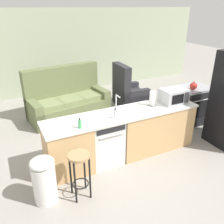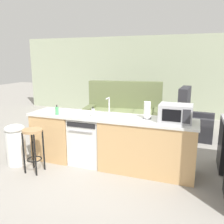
{
  "view_description": "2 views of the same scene",
  "coord_description": "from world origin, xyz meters",
  "px_view_note": "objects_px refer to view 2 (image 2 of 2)",
  "views": [
    {
      "loc": [
        -1.76,
        -3.38,
        2.66
      ],
      "look_at": [
        -0.03,
        0.13,
        0.89
      ],
      "focal_mm": 38.0,
      "sensor_mm": 36.0,
      "label": 1
    },
    {
      "loc": [
        1.53,
        -3.7,
        1.86
      ],
      "look_at": [
        0.1,
        0.27,
        0.91
      ],
      "focal_mm": 38.0,
      "sensor_mm": 36.0,
      "label": 2
    }
  ],
  "objects_px": {
    "soap_bottle": "(93,113)",
    "couch": "(124,114)",
    "microwave": "(176,113)",
    "paper_towel_roll": "(147,110)",
    "armchair": "(192,123)",
    "bar_stool": "(33,141)",
    "dish_soap_bottle": "(57,111)",
    "dishwasher": "(89,140)",
    "trash_bin": "(16,144)"
  },
  "relations": [
    {
      "from": "soap_bottle",
      "to": "couch",
      "type": "bearing_deg",
      "value": 94.33
    },
    {
      "from": "soap_bottle",
      "to": "microwave",
      "type": "bearing_deg",
      "value": 5.33
    },
    {
      "from": "paper_towel_roll",
      "to": "armchair",
      "type": "distance_m",
      "value": 2.32
    },
    {
      "from": "paper_towel_roll",
      "to": "couch",
      "type": "bearing_deg",
      "value": 115.84
    },
    {
      "from": "bar_stool",
      "to": "armchair",
      "type": "height_order",
      "value": "armchair"
    },
    {
      "from": "microwave",
      "to": "dish_soap_bottle",
      "type": "bearing_deg",
      "value": -174.12
    },
    {
      "from": "dish_soap_bottle",
      "to": "bar_stool",
      "type": "relative_size",
      "value": 0.24
    },
    {
      "from": "dishwasher",
      "to": "microwave",
      "type": "relative_size",
      "value": 1.68
    },
    {
      "from": "armchair",
      "to": "couch",
      "type": "bearing_deg",
      "value": 176.76
    },
    {
      "from": "dish_soap_bottle",
      "to": "couch",
      "type": "height_order",
      "value": "couch"
    },
    {
      "from": "microwave",
      "to": "paper_towel_roll",
      "type": "bearing_deg",
      "value": 172.46
    },
    {
      "from": "dish_soap_bottle",
      "to": "armchair",
      "type": "distance_m",
      "value": 3.31
    },
    {
      "from": "dish_soap_bottle",
      "to": "couch",
      "type": "distance_m",
      "value": 2.59
    },
    {
      "from": "paper_towel_roll",
      "to": "bar_stool",
      "type": "relative_size",
      "value": 0.38
    },
    {
      "from": "paper_towel_roll",
      "to": "trash_bin",
      "type": "distance_m",
      "value": 2.4
    },
    {
      "from": "dish_soap_bottle",
      "to": "couch",
      "type": "relative_size",
      "value": 0.08
    },
    {
      "from": "paper_towel_roll",
      "to": "trash_bin",
      "type": "bearing_deg",
      "value": -165.29
    },
    {
      "from": "microwave",
      "to": "soap_bottle",
      "type": "bearing_deg",
      "value": -174.67
    },
    {
      "from": "microwave",
      "to": "trash_bin",
      "type": "distance_m",
      "value": 2.82
    },
    {
      "from": "soap_bottle",
      "to": "paper_towel_roll",
      "type": "bearing_deg",
      "value": 11.86
    },
    {
      "from": "couch",
      "to": "paper_towel_roll",
      "type": "bearing_deg",
      "value": -64.16
    },
    {
      "from": "dishwasher",
      "to": "couch",
      "type": "relative_size",
      "value": 0.4
    },
    {
      "from": "dish_soap_bottle",
      "to": "trash_bin",
      "type": "relative_size",
      "value": 0.24
    },
    {
      "from": "armchair",
      "to": "bar_stool",
      "type": "bearing_deg",
      "value": -130.49
    },
    {
      "from": "bar_stool",
      "to": "microwave",
      "type": "bearing_deg",
      "value": 16.77
    },
    {
      "from": "armchair",
      "to": "soap_bottle",
      "type": "bearing_deg",
      "value": -124.35
    },
    {
      "from": "soap_bottle",
      "to": "dishwasher",
      "type": "bearing_deg",
      "value": 140.27
    },
    {
      "from": "soap_bottle",
      "to": "couch",
      "type": "xyz_separation_m",
      "value": [
        -0.18,
        2.39,
        -0.58
      ]
    },
    {
      "from": "trash_bin",
      "to": "armchair",
      "type": "relative_size",
      "value": 0.62
    },
    {
      "from": "trash_bin",
      "to": "couch",
      "type": "xyz_separation_m",
      "value": [
        1.16,
        2.79,
        0.02
      ]
    },
    {
      "from": "soap_bottle",
      "to": "bar_stool",
      "type": "height_order",
      "value": "soap_bottle"
    },
    {
      "from": "dishwasher",
      "to": "paper_towel_roll",
      "type": "relative_size",
      "value": 2.98
    },
    {
      "from": "dishwasher",
      "to": "armchair",
      "type": "distance_m",
      "value": 2.77
    },
    {
      "from": "couch",
      "to": "dishwasher",
      "type": "bearing_deg",
      "value": -89.29
    },
    {
      "from": "bar_stool",
      "to": "dishwasher",
      "type": "bearing_deg",
      "value": 43.63
    },
    {
      "from": "paper_towel_roll",
      "to": "soap_bottle",
      "type": "distance_m",
      "value": 0.91
    },
    {
      "from": "soap_bottle",
      "to": "bar_stool",
      "type": "relative_size",
      "value": 0.24
    },
    {
      "from": "microwave",
      "to": "couch",
      "type": "distance_m",
      "value": 2.81
    },
    {
      "from": "paper_towel_roll",
      "to": "dish_soap_bottle",
      "type": "height_order",
      "value": "paper_towel_roll"
    },
    {
      "from": "microwave",
      "to": "paper_towel_roll",
      "type": "distance_m",
      "value": 0.46
    },
    {
      "from": "dish_soap_bottle",
      "to": "microwave",
      "type": "bearing_deg",
      "value": 5.88
    },
    {
      "from": "bar_stool",
      "to": "armchair",
      "type": "bearing_deg",
      "value": 49.51
    },
    {
      "from": "bar_stool",
      "to": "armchair",
      "type": "relative_size",
      "value": 0.62
    },
    {
      "from": "dishwasher",
      "to": "bar_stool",
      "type": "distance_m",
      "value": 0.97
    },
    {
      "from": "paper_towel_roll",
      "to": "bar_stool",
      "type": "xyz_separation_m",
      "value": [
        -1.74,
        -0.72,
        -0.5
      ]
    },
    {
      "from": "dishwasher",
      "to": "soap_bottle",
      "type": "bearing_deg",
      "value": -39.73
    },
    {
      "from": "couch",
      "to": "bar_stool",
      "type": "bearing_deg",
      "value": -102.83
    },
    {
      "from": "dishwasher",
      "to": "couch",
      "type": "bearing_deg",
      "value": 90.71
    },
    {
      "from": "microwave",
      "to": "dishwasher",
      "type": "bearing_deg",
      "value": 179.95
    },
    {
      "from": "bar_stool",
      "to": "trash_bin",
      "type": "distance_m",
      "value": 0.54
    }
  ]
}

